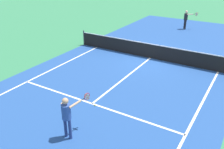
% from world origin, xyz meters
% --- Properties ---
extents(ground_plane, '(60.00, 60.00, 0.00)m').
position_xyz_m(ground_plane, '(0.00, 0.00, 0.00)').
color(ground_plane, '#337F51').
extents(court_surface_inbounds, '(10.62, 24.40, 0.00)m').
position_xyz_m(court_surface_inbounds, '(0.00, 0.00, 0.00)').
color(court_surface_inbounds, '#234C93').
rests_on(court_surface_inbounds, ground_plane).
extents(line_sideline_left, '(0.10, 11.89, 0.01)m').
position_xyz_m(line_sideline_left, '(-4.11, -5.95, 0.00)').
color(line_sideline_left, white).
rests_on(line_sideline_left, ground_plane).
extents(line_sideline_right, '(0.10, 11.89, 0.01)m').
position_xyz_m(line_sideline_right, '(4.11, -5.95, 0.00)').
color(line_sideline_right, white).
rests_on(line_sideline_right, ground_plane).
extents(line_service_near, '(8.22, 0.10, 0.01)m').
position_xyz_m(line_service_near, '(0.00, -6.40, 0.00)').
color(line_service_near, white).
rests_on(line_service_near, ground_plane).
extents(line_center_service, '(0.10, 6.40, 0.01)m').
position_xyz_m(line_center_service, '(0.00, -3.20, 0.00)').
color(line_center_service, white).
rests_on(line_center_service, ground_plane).
extents(net, '(10.60, 0.09, 1.07)m').
position_xyz_m(net, '(0.00, 0.00, 0.49)').
color(net, '#33383D').
rests_on(net, ground_plane).
extents(player_near, '(0.57, 1.18, 1.61)m').
position_xyz_m(player_near, '(0.58, -8.63, 1.00)').
color(player_near, navy).
rests_on(player_near, ground_plane).
extents(player_far, '(1.04, 0.76, 1.65)m').
position_xyz_m(player_far, '(-0.20, 8.33, 1.03)').
color(player_far, black).
rests_on(player_far, ground_plane).
extents(tennis_ball_mid_court, '(0.07, 0.07, 0.07)m').
position_xyz_m(tennis_ball_mid_court, '(0.21, -6.48, 0.03)').
color(tennis_ball_mid_court, '#CCE033').
rests_on(tennis_ball_mid_court, ground_plane).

